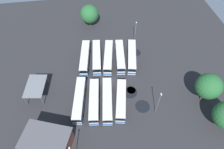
# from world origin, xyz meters

# --- Properties ---
(ground_plane) EXTENTS (96.88, 96.88, 0.00)m
(ground_plane) POSITION_xyz_m (0.00, 0.00, 0.00)
(ground_plane) COLOR #28282B
(bus_row0_slot0) EXTENTS (13.16, 4.31, 3.63)m
(bus_row0_slot0) POSITION_xyz_m (-8.74, -6.09, 1.91)
(bus_row0_slot0) COLOR silver
(bus_row0_slot0) RESTS_ON ground_plane
(bus_row0_slot1) EXTENTS (12.83, 3.67, 3.63)m
(bus_row0_slot1) POSITION_xyz_m (-8.48, -2.37, 1.91)
(bus_row0_slot1) COLOR silver
(bus_row0_slot1) RESTS_ON ground_plane
(bus_row0_slot2) EXTENTS (12.86, 4.78, 3.63)m
(bus_row0_slot2) POSITION_xyz_m (-7.87, 1.28, 1.91)
(bus_row0_slot2) COLOR silver
(bus_row0_slot2) RESTS_ON ground_plane
(bus_row0_slot3) EXTENTS (12.66, 3.92, 3.63)m
(bus_row0_slot3) POSITION_xyz_m (-7.51, 4.99, 1.91)
(bus_row0_slot3) COLOR silver
(bus_row0_slot3) RESTS_ON ground_plane
(bus_row0_slot4) EXTENTS (12.90, 5.02, 3.63)m
(bus_row0_slot4) POSITION_xyz_m (-6.93, 8.69, 1.91)
(bus_row0_slot4) COLOR silver
(bus_row0_slot4) RESTS_ON ground_plane
(bus_row1_slot0) EXTENTS (13.36, 4.46, 3.63)m
(bus_row1_slot0) POSITION_xyz_m (6.61, -8.66, 1.91)
(bus_row1_slot0) COLOR silver
(bus_row1_slot0) RESTS_ON ground_plane
(bus_row1_slot1) EXTENTS (12.80, 3.94, 3.63)m
(bus_row1_slot1) POSITION_xyz_m (7.62, -4.79, 1.91)
(bus_row1_slot1) COLOR silver
(bus_row1_slot1) RESTS_ON ground_plane
(bus_row1_slot2) EXTENTS (13.21, 4.12, 3.63)m
(bus_row1_slot2) POSITION_xyz_m (7.97, -1.28, 1.91)
(bus_row1_slot2) COLOR silver
(bus_row1_slot2) RESTS_ON ground_plane
(bus_row1_slot3) EXTENTS (12.15, 4.89, 3.63)m
(bus_row1_slot3) POSITION_xyz_m (8.54, 2.34, 1.91)
(bus_row1_slot3) COLOR silver
(bus_row1_slot3) RESTS_ON ground_plane
(depot_building) EXTENTS (10.17, 12.32, 5.45)m
(depot_building) POSITION_xyz_m (17.32, -16.38, 2.75)
(depot_building) COLOR brown
(depot_building) RESTS_ON ground_plane
(maintenance_shelter) EXTENTS (8.54, 6.24, 3.66)m
(maintenance_shelter) POSITION_xyz_m (1.39, -20.27, 3.44)
(maintenance_shelter) COLOR slate
(maintenance_shelter) RESTS_ON ground_plane
(lamp_post_by_building) EXTENTS (0.56, 0.28, 7.91)m
(lamp_post_by_building) POSITION_xyz_m (-16.35, 11.87, 4.37)
(lamp_post_by_building) COLOR slate
(lamp_post_by_building) RESTS_ON ground_plane
(lamp_post_far_corner) EXTENTS (0.56, 0.28, 8.77)m
(lamp_post_far_corner) POSITION_xyz_m (12.40, 11.01, 4.80)
(lamp_post_far_corner) COLOR slate
(lamp_post_far_corner) RESTS_ON ground_plane
(tree_north_edge) EXTENTS (6.81, 6.81, 9.68)m
(tree_north_edge) POSITION_xyz_m (10.45, 24.75, 6.27)
(tree_north_edge) COLOR brown
(tree_north_edge) RESTS_ON ground_plane
(tree_east_edge) EXTENTS (6.72, 6.72, 8.57)m
(tree_east_edge) POSITION_xyz_m (-27.18, -2.88, 5.21)
(tree_east_edge) COLOR brown
(tree_east_edge) RESTS_ON ground_plane
(puddle_near_shelter) EXTENTS (2.60, 2.60, 0.01)m
(puddle_near_shelter) POSITION_xyz_m (4.47, 6.21, 0.00)
(puddle_near_shelter) COLOR black
(puddle_near_shelter) RESTS_ON ground_plane
(puddle_back_corner) EXTENTS (3.41, 3.41, 0.01)m
(puddle_back_corner) POSITION_xyz_m (-10.30, 10.99, 0.00)
(puddle_back_corner) COLOR black
(puddle_back_corner) RESTS_ON ground_plane
(puddle_front_lane) EXTENTS (4.01, 4.01, 0.01)m
(puddle_front_lane) POSITION_xyz_m (10.21, 8.12, 0.00)
(puddle_front_lane) COLOR black
(puddle_front_lane) RESTS_ON ground_plane
(puddle_between_rows) EXTENTS (4.22, 4.22, 0.01)m
(puddle_between_rows) POSITION_xyz_m (5.13, 5.66, 0.00)
(puddle_between_rows) COLOR black
(puddle_between_rows) RESTS_ON ground_plane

